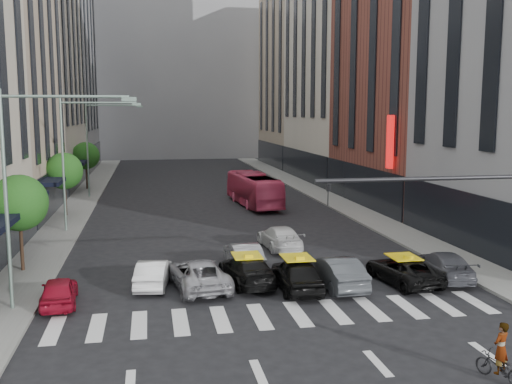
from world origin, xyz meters
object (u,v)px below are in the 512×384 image
taxi_left (247,270)px  motorcycle (500,367)px  streetlamp_far (97,137)px  car_white_front (153,273)px  streetlamp_mid (77,147)px  taxi_center (297,274)px  streetlamp_near (29,170)px  car_red (59,291)px  bus (254,190)px

taxi_left → motorcycle: (5.95, -11.36, -0.24)m
streetlamp_far → car_white_front: (4.84, -29.60, -5.26)m
streetlamp_mid → taxi_center: (11.41, -15.39, -5.14)m
streetlamp_near → streetlamp_far: size_ratio=1.00×
streetlamp_near → car_red: (0.84, 0.46, -5.28)m
taxi_left → car_red: bearing=3.0°
streetlamp_mid → taxi_center: 19.83m
car_white_front → streetlamp_mid: bearing=-62.4°
taxi_left → bus: (4.52, 22.73, 0.75)m
taxi_left → car_white_front: bearing=-12.5°
streetlamp_mid → taxi_left: 17.59m
taxi_left → bus: 23.18m
car_red → bus: size_ratio=0.35×
taxi_center → car_white_front: bearing=-14.6°
streetlamp_near → car_red: bearing=28.4°
car_white_front → motorcycle: 15.70m
car_red → taxi_left: size_ratio=0.77×
streetlamp_far → bus: 16.24m
streetlamp_near → car_white_front: streetlamp_near is taller
streetlamp_near → taxi_center: bearing=3.1°
streetlamp_near → streetlamp_mid: size_ratio=1.00×
streetlamp_near → bus: size_ratio=0.87×
car_white_front → bus: size_ratio=0.38×
bus → motorcycle: bearing=86.8°
streetlamp_mid → taxi_left: size_ratio=1.90×
streetlamp_near → bus: 28.69m
taxi_left → streetlamp_far: bearing=-80.2°
streetlamp_near → taxi_center: streetlamp_near is taller
taxi_left → motorcycle: taxi_left is taller
bus → motorcycle: (1.42, -34.09, -0.99)m
streetlamp_near → taxi_left: streetlamp_near is taller
car_white_front → taxi_center: bearing=172.7°
taxi_left → taxi_center: taxi_center is taller
streetlamp_near → streetlamp_far: 32.00m
streetlamp_mid → motorcycle: size_ratio=5.36×
car_red → motorcycle: car_red is taller
car_red → motorcycle: size_ratio=2.17×
streetlamp_mid → taxi_center: bearing=-53.4°
streetlamp_mid → bus: streetlamp_mid is taller
streetlamp_near → car_white_front: 7.54m
streetlamp_near → car_white_front: bearing=26.4°
taxi_left → motorcycle: bearing=110.2°
car_red → taxi_left: taxi_left is taller
bus → motorcycle: size_ratio=6.14×
streetlamp_mid → motorcycle: streetlamp_mid is taller
streetlamp_near → streetlamp_mid: (0.00, 16.00, 0.00)m
car_white_front → taxi_center: (6.57, -1.79, 0.12)m
streetlamp_mid → motorcycle: bearing=-59.0°
car_red → car_white_front: size_ratio=0.93×
streetlamp_near → bus: bearing=60.8°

